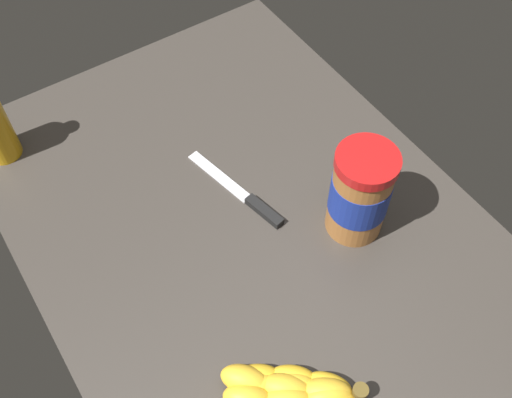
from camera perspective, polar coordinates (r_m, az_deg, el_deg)
The scene contains 3 objects.
ground_plane at distance 91.03cm, azimuth 0.88°, elevation -5.12°, with size 99.30×64.06×3.98cm, color #38332D.
peanut_butter_jar at distance 86.07cm, azimuth 9.88°, elevation 0.55°, with size 8.87×8.87×15.92cm.
butter_knife at distance 93.97cm, azimuth -1.27°, elevation 0.47°, with size 20.08×5.72×1.20cm.
Camera 1 is at (-37.25, 26.56, 76.70)cm, focal length 41.97 mm.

